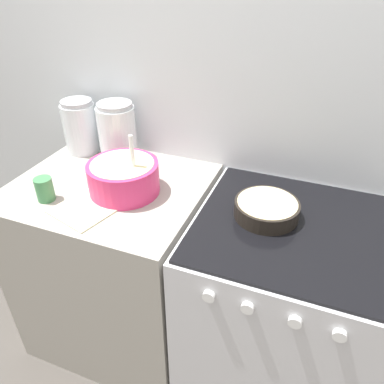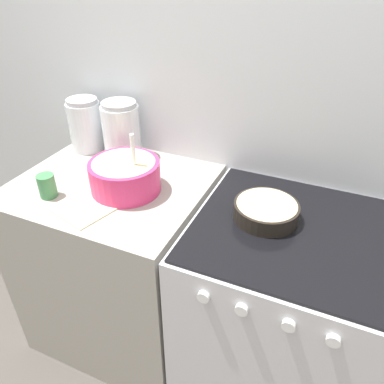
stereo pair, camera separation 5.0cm
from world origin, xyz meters
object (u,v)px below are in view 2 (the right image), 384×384
object	(u,v)px
mixing_bowl	(125,174)
stove	(276,314)
storage_jar_left	(86,128)
tin_can	(47,186)
baking_pan	(266,210)
storage_jar_middle	(122,134)

from	to	relation	value
mixing_bowl	stove	bearing A→B (deg)	1.57
storage_jar_left	tin_can	size ratio (longest dim) A/B	2.65
stove	baking_pan	bearing A→B (deg)	168.10
mixing_bowl	tin_can	size ratio (longest dim) A/B	2.98
baking_pan	storage_jar_left	world-z (taller)	storage_jar_left
stove	storage_jar_middle	world-z (taller)	storage_jar_middle
stove	mixing_bowl	bearing A→B (deg)	-178.43
baking_pan	storage_jar_left	bearing A→B (deg)	167.28
baking_pan	storage_jar_middle	distance (m)	0.77
storage_jar_middle	tin_can	distance (m)	0.43
stove	baking_pan	distance (m)	0.50
stove	tin_can	xyz separation A→B (m)	(-0.92, -0.18, 0.50)
stove	tin_can	bearing A→B (deg)	-168.85
stove	storage_jar_left	xyz separation A→B (m)	(-1.04, 0.23, 0.56)
baking_pan	stove	bearing A→B (deg)	-11.90
mixing_bowl	tin_can	bearing A→B (deg)	-147.36
baking_pan	storage_jar_middle	bearing A→B (deg)	163.97
tin_can	stove	bearing A→B (deg)	11.15
mixing_bowl	storage_jar_left	distance (m)	0.45
stove	storage_jar_left	size ratio (longest dim) A/B	3.61
mixing_bowl	storage_jar_middle	distance (m)	0.31
stove	storage_jar_left	bearing A→B (deg)	167.36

